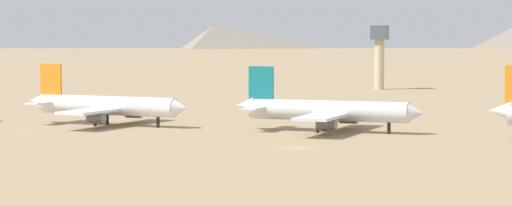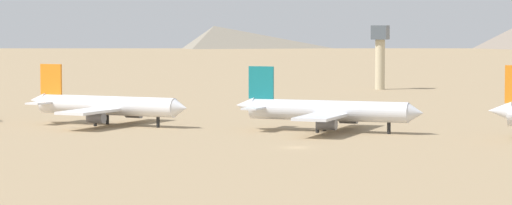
% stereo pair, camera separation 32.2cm
% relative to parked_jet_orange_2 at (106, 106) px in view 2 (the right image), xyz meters
% --- Properties ---
extents(ground, '(4000.00, 4000.00, 0.00)m').
position_rel_parked_jet_orange_2_xyz_m(ground, '(52.32, -30.12, -4.28)').
color(ground, '#9E8460').
extents(parked_jet_orange_2, '(39.57, 33.43, 13.06)m').
position_rel_parked_jet_orange_2_xyz_m(parked_jet_orange_2, '(0.00, 0.00, 0.00)').
color(parked_jet_orange_2, white).
rests_on(parked_jet_orange_2, ground).
extents(parked_jet_teal_3, '(39.75, 33.28, 13.16)m').
position_rel_parked_jet_orange_2_xyz_m(parked_jet_teal_3, '(49.13, 1.11, 0.03)').
color(parked_jet_teal_3, silver).
rests_on(parked_jet_teal_3, ground).
extents(control_tower, '(5.20, 5.20, 21.15)m').
position_rel_parked_jet_orange_2_xyz_m(control_tower, '(24.16, 153.76, 8.48)').
color(control_tower, '#C6B793').
rests_on(control_tower, ground).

